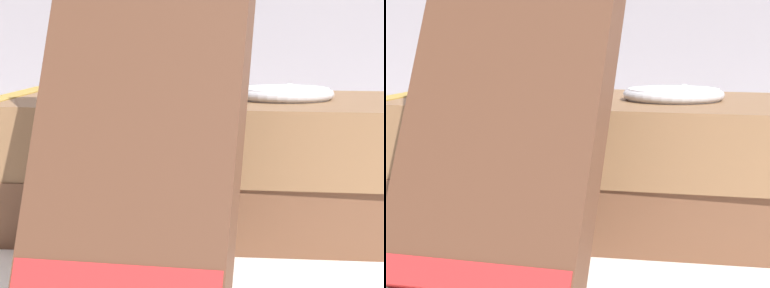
# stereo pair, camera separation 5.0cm
# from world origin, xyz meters

# --- Properties ---
(ground_plane) EXTENTS (3.00, 3.00, 0.00)m
(ground_plane) POSITION_xyz_m (0.00, 0.00, 0.00)
(ground_plane) COLOR white
(book_flat_bottom) EXTENTS (0.22, 0.15, 0.03)m
(book_flat_bottom) POSITION_xyz_m (-0.00, 0.03, 0.02)
(book_flat_bottom) COLOR brown
(book_flat_bottom) RESTS_ON ground_plane
(book_flat_top) EXTENTS (0.21, 0.13, 0.04)m
(book_flat_top) POSITION_xyz_m (-0.01, 0.03, 0.05)
(book_flat_top) COLOR brown
(book_flat_top) RESTS_ON book_flat_bottom
(book_leaning_front) EXTENTS (0.09, 0.08, 0.15)m
(book_leaning_front) POSITION_xyz_m (0.00, -0.08, 0.07)
(book_leaning_front) COLOR #4C2D1E
(book_leaning_front) RESTS_ON ground_plane
(pocket_watch) EXTENTS (0.05, 0.05, 0.01)m
(pocket_watch) POSITION_xyz_m (0.05, 0.03, 0.07)
(pocket_watch) COLOR silver
(pocket_watch) RESTS_ON book_flat_top
(reading_glasses) EXTENTS (0.09, 0.05, 0.00)m
(reading_glasses) POSITION_xyz_m (-0.09, 0.13, 0.00)
(reading_glasses) COLOR #ADADB2
(reading_glasses) RESTS_ON ground_plane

